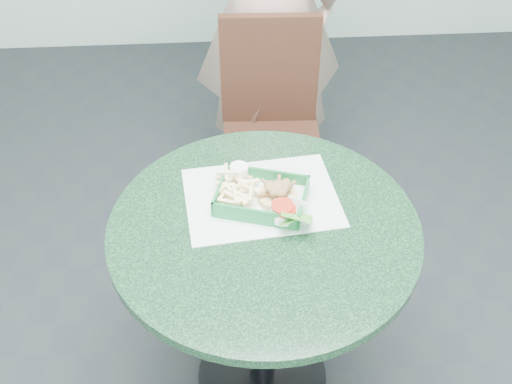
{
  "coord_description": "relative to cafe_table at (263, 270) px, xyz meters",
  "views": [
    {
      "loc": [
        -0.1,
        -1.14,
        1.92
      ],
      "look_at": [
        -0.01,
        0.1,
        0.8
      ],
      "focal_mm": 42.0,
      "sensor_mm": 36.0,
      "label": 1
    }
  ],
  "objects": [
    {
      "name": "garnish_cup",
      "position": [
        0.08,
        0.01,
        0.21
      ],
      "size": [
        0.11,
        0.1,
        0.04
      ],
      "rotation": [
        0.0,
        0.0,
        -0.03
      ],
      "color": "white",
      "rests_on": "food_basket"
    },
    {
      "name": "sauce_ramekin",
      "position": [
        -0.08,
        0.15,
        0.22
      ],
      "size": [
        0.05,
        0.05,
        0.03
      ],
      "rotation": [
        0.0,
        0.0,
        -0.12
      ],
      "color": "white",
      "rests_on": "food_basket"
    },
    {
      "name": "placemat",
      "position": [
        0.0,
        0.1,
        0.17
      ],
      "size": [
        0.46,
        0.36,
        0.0
      ],
      "primitive_type": "cube",
      "rotation": [
        0.0,
        0.0,
        0.11
      ],
      "color": "silver",
      "rests_on": "cafe_table"
    },
    {
      "name": "cafe_table",
      "position": [
        0.0,
        0.0,
        0.0
      ],
      "size": [
        0.85,
        0.85,
        0.75
      ],
      "color": "black",
      "rests_on": "floor"
    },
    {
      "name": "crab_sandwich",
      "position": [
        0.04,
        0.09,
        0.22
      ],
      "size": [
        0.11,
        0.11,
        0.07
      ],
      "rotation": [
        0.0,
        0.0,
        0.13
      ],
      "color": "tan",
      "rests_on": "food_basket"
    },
    {
      "name": "dining_chair",
      "position": [
        0.09,
        0.83,
        -0.05
      ],
      "size": [
        0.39,
        0.39,
        0.93
      ],
      "rotation": [
        0.0,
        0.0,
        -0.04
      ],
      "color": "black",
      "rests_on": "floor"
    },
    {
      "name": "fries_pile",
      "position": [
        -0.07,
        0.09,
        0.21
      ],
      "size": [
        0.13,
        0.14,
        0.05
      ],
      "primitive_type": null,
      "rotation": [
        0.0,
        0.0,
        0.11
      ],
      "color": "#FFE39B",
      "rests_on": "food_basket"
    },
    {
      "name": "food_basket",
      "position": [
        -0.0,
        0.08,
        0.19
      ],
      "size": [
        0.24,
        0.18,
        0.05
      ],
      "rotation": [
        0.0,
        0.0,
        -0.29
      ],
      "color": "#176F34",
      "rests_on": "placemat"
    },
    {
      "name": "floor",
      "position": [
        0.0,
        0.0,
        -0.58
      ],
      "size": [
        4.0,
        5.0,
        0.02
      ],
      "primitive_type": "cube",
      "color": "#303335",
      "rests_on": "ground"
    }
  ]
}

